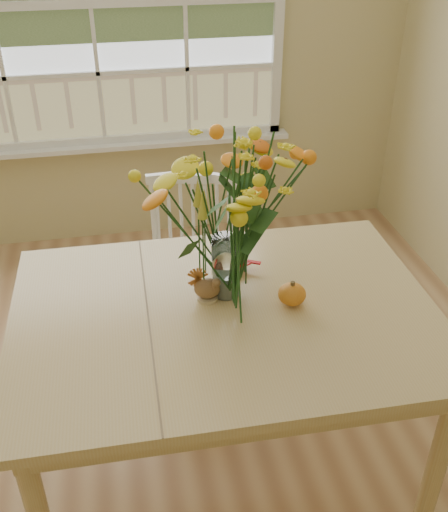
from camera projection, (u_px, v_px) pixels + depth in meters
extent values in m
cube|color=#AA7B52|center=(140.00, 506.00, 2.43)|extent=(4.00, 4.50, 0.01)
cube|color=#D1C386|center=(94.00, 38.00, 3.58)|extent=(4.00, 0.02, 2.70)
cube|color=silver|center=(90.00, 3.00, 3.46)|extent=(2.20, 0.00, 1.60)
cube|color=white|center=(106.00, 146.00, 3.87)|extent=(2.42, 0.12, 0.03)
cube|color=tan|center=(225.00, 314.00, 2.18)|extent=(1.56, 1.13, 0.04)
cube|color=tan|center=(225.00, 329.00, 2.22)|extent=(1.44, 1.01, 0.10)
cylinder|color=tan|center=(57.00, 342.00, 2.69)|extent=(0.07, 0.07, 0.79)
cylinder|color=tan|center=(437.00, 464.00, 2.12)|extent=(0.07, 0.07, 0.79)
cylinder|color=tan|center=(346.00, 309.00, 2.89)|extent=(0.07, 0.07, 0.79)
cube|color=white|center=(192.00, 284.00, 2.98)|extent=(0.52, 0.51, 0.05)
cube|color=white|center=(193.00, 224.00, 2.99)|extent=(0.43, 0.14, 0.50)
cylinder|color=white|center=(156.00, 339.00, 2.98)|extent=(0.04, 0.04, 0.43)
cylinder|color=white|center=(165.00, 301.00, 3.25)|extent=(0.04, 0.04, 0.43)
cylinder|color=white|center=(224.00, 341.00, 2.96)|extent=(0.04, 0.04, 0.43)
cylinder|color=white|center=(227.00, 303.00, 3.23)|extent=(0.04, 0.04, 0.43)
cylinder|color=white|center=(226.00, 266.00, 2.20)|extent=(0.11, 0.11, 0.24)
ellipsoid|color=#CE6218|center=(292.00, 295.00, 2.18)|extent=(0.10, 0.10, 0.08)
cylinder|color=#CCB78C|center=(207.00, 298.00, 2.23)|extent=(0.08, 0.08, 0.01)
ellipsoid|color=brown|center=(207.00, 288.00, 2.20)|extent=(0.11, 0.09, 0.08)
ellipsoid|color=#38160F|center=(237.00, 260.00, 2.39)|extent=(0.08, 0.08, 0.07)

